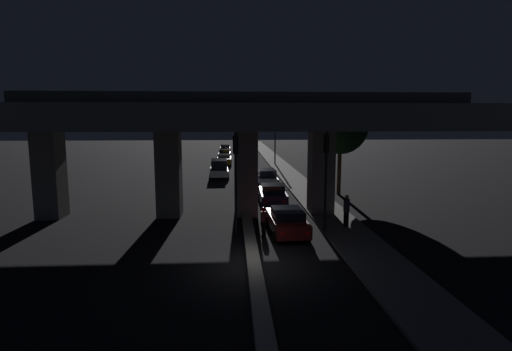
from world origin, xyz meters
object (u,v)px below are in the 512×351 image
object	(u,v)px
car_dark_red_lead	(287,221)
car_white_lead_oncoming	(219,168)
car_dark_blue_second	(273,195)
car_dark_red_fourth_oncoming	(225,149)
traffic_light_right_of_median	(326,164)
car_white_third	(267,178)
car_taxi_yellow_second_oncoming	(224,159)
traffic_light_left_of_median	(236,166)
motorcycle_black_filtering_near	(263,222)
car_grey_third_oncoming	(225,154)
street_lamp	(273,131)
pedestrian_on_sidewalk	(346,211)

from	to	relation	value
car_dark_red_lead	car_white_lead_oncoming	distance (m)	21.52
car_dark_blue_second	car_dark_red_fourth_oncoming	xyz separation A→B (m)	(-4.14, 44.86, -0.02)
traffic_light_right_of_median	car_white_third	xyz separation A→B (m)	(-1.90, 14.70, -2.91)
car_taxi_yellow_second_oncoming	car_dark_red_fourth_oncoming	xyz separation A→B (m)	(-0.20, 19.27, 0.02)
traffic_light_left_of_median	motorcycle_black_filtering_near	world-z (taller)	traffic_light_left_of_median
motorcycle_black_filtering_near	car_grey_third_oncoming	bearing A→B (deg)	2.55
street_lamp	motorcycle_black_filtering_near	xyz separation A→B (m)	(-3.74, -32.29, -3.92)
motorcycle_black_filtering_near	car_dark_red_fourth_oncoming	bearing A→B (deg)	1.83
traffic_light_right_of_median	car_dark_red_lead	bearing A→B (deg)	-174.01
pedestrian_on_sidewalk	motorcycle_black_filtering_near	bearing A→B (deg)	-174.86
traffic_light_left_of_median	car_white_third	xyz separation A→B (m)	(2.93, 14.70, -2.88)
car_grey_third_oncoming	car_taxi_yellow_second_oncoming	bearing A→B (deg)	2.90
car_dark_blue_second	pedestrian_on_sidewalk	xyz separation A→B (m)	(3.52, -6.26, 0.27)
car_dark_blue_second	car_dark_red_fourth_oncoming	world-z (taller)	car_dark_blue_second
car_white_lead_oncoming	car_grey_third_oncoming	xyz separation A→B (m)	(0.19, 20.13, -0.28)
traffic_light_right_of_median	car_dark_blue_second	xyz separation A→B (m)	(-2.15, 6.76, -2.96)
street_lamp	motorcycle_black_filtering_near	distance (m)	32.75
traffic_light_left_of_median	motorcycle_black_filtering_near	size ratio (longest dim) A/B	3.12
car_dark_red_lead	car_grey_third_oncoming	bearing A→B (deg)	3.33
car_dark_red_fourth_oncoming	motorcycle_black_filtering_near	size ratio (longest dim) A/B	2.34
traffic_light_right_of_median	car_dark_blue_second	size ratio (longest dim) A/B	1.28
street_lamp	car_taxi_yellow_second_oncoming	xyz separation A→B (m)	(-6.49, -0.02, -3.77)
car_grey_third_oncoming	pedestrian_on_sidewalk	xyz separation A→B (m)	(7.57, -40.50, 0.34)
street_lamp	car_dark_blue_second	bearing A→B (deg)	-95.69
street_lamp	pedestrian_on_sidewalk	bearing A→B (deg)	-88.25
street_lamp	car_dark_red_lead	world-z (taller)	street_lamp
car_dark_red_lead	pedestrian_on_sidewalk	bearing A→B (deg)	-80.64
car_dark_blue_second	car_dark_red_fourth_oncoming	size ratio (longest dim) A/B	1.05
traffic_light_right_of_median	pedestrian_on_sidewalk	xyz separation A→B (m)	(1.37, 0.50, -2.69)
car_dark_red_lead	pedestrian_on_sidewalk	world-z (taller)	pedestrian_on_sidewalk
street_lamp	car_dark_red_fourth_oncoming	distance (m)	20.72
traffic_light_left_of_median	car_taxi_yellow_second_oncoming	size ratio (longest dim) A/B	1.19
car_dark_blue_second	motorcycle_black_filtering_near	distance (m)	6.79
car_dark_red_fourth_oncoming	car_dark_red_lead	bearing A→B (deg)	3.59
car_white_third	car_taxi_yellow_second_oncoming	xyz separation A→B (m)	(-4.19, 17.65, -0.08)
traffic_light_right_of_median	car_white_lead_oncoming	bearing A→B (deg)	107.06
car_dark_red_fourth_oncoming	motorcycle_black_filtering_near	world-z (taller)	car_dark_red_fourth_oncoming
traffic_light_right_of_median	pedestrian_on_sidewalk	bearing A→B (deg)	20.05
street_lamp	traffic_light_right_of_median	bearing A→B (deg)	-90.70
car_taxi_yellow_second_oncoming	traffic_light_right_of_median	bearing A→B (deg)	10.94
traffic_light_left_of_median	car_white_third	world-z (taller)	traffic_light_left_of_median
car_dark_blue_second	car_white_third	size ratio (longest dim) A/B	1.05
car_dark_red_lead	car_grey_third_oncoming	world-z (taller)	car_grey_third_oncoming
traffic_light_left_of_median	car_dark_blue_second	distance (m)	7.84
traffic_light_right_of_median	car_taxi_yellow_second_oncoming	distance (m)	33.06
traffic_light_left_of_median	car_dark_red_fourth_oncoming	distance (m)	51.72
car_white_lead_oncoming	motorcycle_black_filtering_near	bearing A→B (deg)	6.17
traffic_light_left_of_median	car_white_lead_oncoming	bearing A→B (deg)	94.30
car_dark_red_lead	pedestrian_on_sidewalk	distance (m)	3.54
car_taxi_yellow_second_oncoming	car_white_lead_oncoming	bearing A→B (deg)	-1.25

